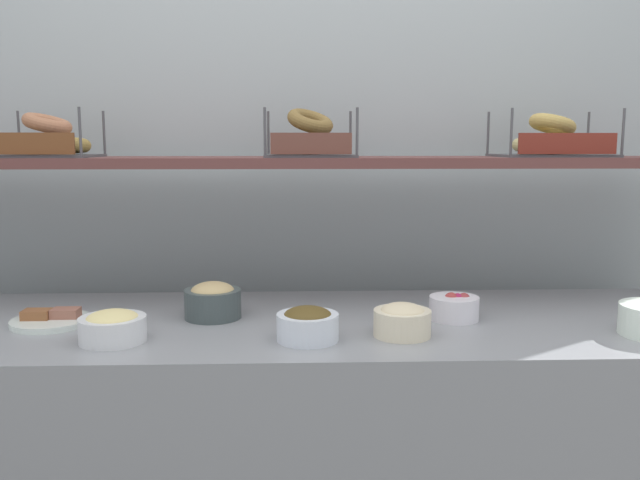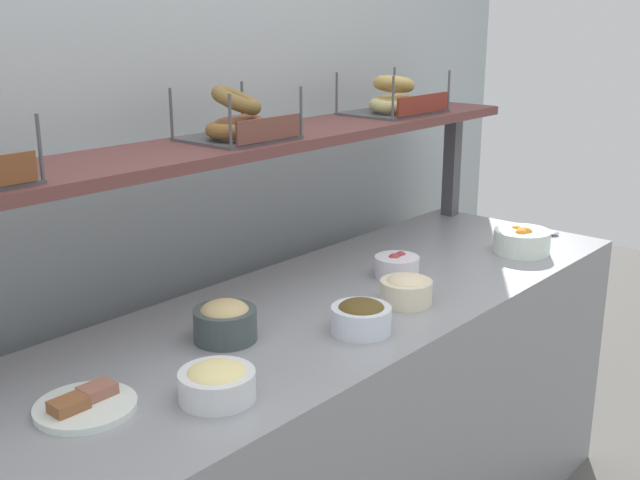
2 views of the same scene
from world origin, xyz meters
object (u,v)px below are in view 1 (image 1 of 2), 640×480
at_px(bowl_egg_salad, 113,326).
at_px(bowl_hummus, 213,300).
at_px(bagel_basket_sesame, 551,142).
at_px(bowl_potato_salad, 402,320).
at_px(serving_plate_white, 51,320).
at_px(bowl_beet_salad, 454,307).
at_px(bagel_basket_cinnamon_raisin, 310,141).
at_px(bagel_basket_everything, 47,141).
at_px(bowl_chocolate_spread, 308,324).

height_order(bowl_egg_salad, bowl_hummus, bowl_hummus).
height_order(bowl_hummus, bagel_basket_sesame, bagel_basket_sesame).
bearing_deg(bowl_potato_salad, serving_plate_white, 171.22).
height_order(bowl_beet_salad, bowl_hummus, bowl_hummus).
relative_size(bowl_hummus, bagel_basket_cinnamon_raisin, 0.56).
bearing_deg(bowl_hummus, serving_plate_white, -173.50).
height_order(bowl_beet_salad, bowl_potato_salad, bowl_potato_salad).
distance_m(bowl_hummus, serving_plate_white, 0.42).
xyz_separation_m(bowl_beet_salad, bowl_hummus, (-0.65, 0.04, 0.02)).
bearing_deg(bagel_basket_cinnamon_raisin, serving_plate_white, -158.29).
bearing_deg(bagel_basket_everything, bagel_basket_cinnamon_raisin, -0.01).
distance_m(serving_plate_white, bagel_basket_cinnamon_raisin, 0.87).
height_order(bowl_egg_salad, bowl_chocolate_spread, bowl_chocolate_spread).
distance_m(bowl_beet_salad, bowl_potato_salad, 0.22).
height_order(bowl_chocolate_spread, serving_plate_white, bowl_chocolate_spread).
bearing_deg(bagel_basket_everything, bowl_beet_salad, -12.93).
bearing_deg(serving_plate_white, bowl_hummus, 6.50).
distance_m(bowl_potato_salad, serving_plate_white, 0.92).
height_order(bowl_beet_salad, bagel_basket_sesame, bagel_basket_sesame).
distance_m(bowl_beet_salad, bagel_basket_everything, 1.26).
bearing_deg(bowl_chocolate_spread, bowl_potato_salad, 7.08).
xyz_separation_m(bowl_hummus, bagel_basket_sesame, (1.00, 0.24, 0.42)).
distance_m(bowl_chocolate_spread, bagel_basket_cinnamon_raisin, 0.62).
height_order(bowl_potato_salad, serving_plate_white, bowl_potato_salad).
relative_size(bowl_beet_salad, bowl_potato_salad, 0.94).
distance_m(bowl_egg_salad, bagel_basket_sesame, 1.37).
relative_size(bowl_beet_salad, bowl_hummus, 0.87).
relative_size(bowl_potato_salad, bowl_chocolate_spread, 0.95).
distance_m(bowl_potato_salad, bagel_basket_everything, 1.16).
bearing_deg(bagel_basket_everything, bagel_basket_sesame, 0.53).
bearing_deg(bowl_egg_salad, bagel_basket_sesame, 20.29).
height_order(bowl_hummus, bagel_basket_everything, bagel_basket_everything).
bearing_deg(bowl_hummus, bowl_egg_salad, -135.42).
xyz_separation_m(bowl_chocolate_spread, serving_plate_white, (-0.67, 0.17, -0.03)).
xyz_separation_m(bowl_egg_salad, bagel_basket_cinnamon_raisin, (0.48, 0.44, 0.44)).
xyz_separation_m(bowl_hummus, bagel_basket_cinnamon_raisin, (0.27, 0.23, 0.43)).
bearing_deg(bowl_egg_salad, serving_plate_white, 141.77).
bearing_deg(bowl_egg_salad, bowl_beet_salad, 11.18).
xyz_separation_m(bowl_hummus, serving_plate_white, (-0.42, -0.05, -0.04)).
height_order(bowl_potato_salad, bagel_basket_sesame, bagel_basket_sesame).
relative_size(bowl_egg_salad, bagel_basket_cinnamon_raisin, 0.58).
bearing_deg(bowl_potato_salad, bowl_chocolate_spread, -172.92).
relative_size(bowl_hummus, serving_plate_white, 0.75).
relative_size(serving_plate_white, bagel_basket_cinnamon_raisin, 0.74).
bearing_deg(bowl_chocolate_spread, bagel_basket_cinnamon_raisin, 88.23).
relative_size(bowl_beet_salad, bowl_egg_salad, 0.84).
bearing_deg(serving_plate_white, bowl_egg_salad, -38.23).
bearing_deg(bowl_beet_salad, serving_plate_white, -179.52).
height_order(bowl_beet_salad, bowl_chocolate_spread, bowl_chocolate_spread).
bearing_deg(bowl_beet_salad, bowl_potato_salad, -137.97).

